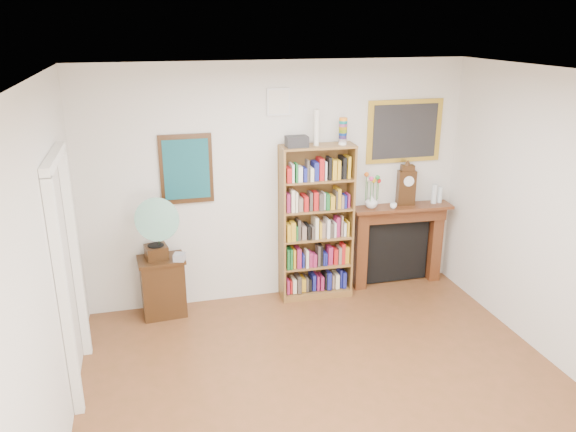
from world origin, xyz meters
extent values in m
cube|color=brown|center=(0.00, 0.00, -0.01)|extent=(4.50, 5.00, 0.01)
cube|color=white|center=(0.00, 0.00, 2.80)|extent=(4.50, 5.00, 0.01)
cube|color=silver|center=(0.00, 2.50, 1.40)|extent=(4.50, 0.01, 2.80)
cube|color=silver|center=(-2.25, 0.00, 1.40)|extent=(0.01, 5.00, 2.80)
cube|color=white|center=(-2.21, 0.73, 1.05)|extent=(0.08, 0.08, 2.10)
cube|color=white|center=(-2.21, 1.67, 1.05)|extent=(0.08, 0.08, 2.10)
cube|color=white|center=(-2.21, 1.20, 2.13)|extent=(0.08, 1.02, 0.08)
cube|color=black|center=(-1.05, 2.48, 1.65)|extent=(0.58, 0.03, 0.78)
cube|color=#114B54|center=(-1.05, 2.46, 1.65)|extent=(0.50, 0.01, 0.67)
cube|color=white|center=(0.00, 2.48, 2.35)|extent=(0.26, 0.03, 0.30)
cube|color=silver|center=(0.00, 2.46, 2.35)|extent=(0.22, 0.01, 0.26)
cube|color=gold|center=(1.55, 2.48, 1.95)|extent=(0.95, 0.03, 0.75)
cube|color=#262628|center=(1.55, 2.46, 1.95)|extent=(0.82, 0.01, 0.65)
cube|color=brown|center=(0.00, 2.33, 0.93)|extent=(0.04, 0.30, 1.87)
cube|color=brown|center=(0.84, 2.33, 0.93)|extent=(0.04, 0.30, 1.87)
cube|color=brown|center=(0.42, 2.33, 1.86)|extent=(0.87, 0.34, 0.03)
cube|color=brown|center=(0.42, 2.33, 0.04)|extent=(0.87, 0.34, 0.08)
cube|color=brown|center=(0.42, 2.47, 0.93)|extent=(0.86, 0.05, 1.87)
cube|color=brown|center=(0.42, 2.33, 0.40)|extent=(0.82, 0.32, 0.02)
cube|color=brown|center=(0.42, 2.33, 0.76)|extent=(0.82, 0.32, 0.02)
cube|color=brown|center=(0.42, 2.33, 1.11)|extent=(0.82, 0.32, 0.02)
cube|color=brown|center=(0.42, 2.33, 1.47)|extent=(0.82, 0.32, 0.02)
cube|color=black|center=(-1.40, 2.29, 0.35)|extent=(0.54, 0.41, 0.70)
cube|color=#472010|center=(1.01, 2.39, 0.51)|extent=(0.15, 0.19, 1.02)
cube|color=#472010|center=(2.03, 2.39, 0.51)|extent=(0.15, 0.19, 1.02)
cube|color=#472010|center=(1.52, 2.39, 0.93)|extent=(1.16, 0.25, 0.17)
cube|color=#472010|center=(1.52, 2.35, 1.03)|extent=(1.26, 0.37, 0.04)
cube|color=black|center=(1.52, 2.44, 0.43)|extent=(0.84, 0.09, 0.81)
cube|color=black|center=(-1.45, 2.33, 0.77)|extent=(0.27, 0.27, 0.14)
cylinder|color=black|center=(-1.45, 2.33, 0.84)|extent=(0.21, 0.21, 0.01)
cone|color=#2F4337|center=(-1.45, 2.19, 1.16)|extent=(0.56, 0.66, 0.60)
cube|color=silver|center=(-1.20, 2.18, 0.74)|extent=(0.15, 0.15, 0.08)
cube|color=black|center=(1.58, 2.40, 1.27)|extent=(0.23, 0.15, 0.43)
cylinder|color=white|center=(1.58, 2.34, 1.37)|extent=(0.13, 0.03, 0.13)
cube|color=black|center=(1.58, 2.40, 1.51)|extent=(0.17, 0.12, 0.08)
imported|color=silver|center=(1.12, 2.37, 1.13)|extent=(0.17, 0.17, 0.16)
imported|color=white|center=(1.38, 2.29, 1.09)|extent=(0.11, 0.11, 0.07)
cylinder|color=silver|center=(1.95, 2.36, 1.17)|extent=(0.07, 0.07, 0.24)
cylinder|color=silver|center=(2.03, 2.36, 1.15)|extent=(0.06, 0.06, 0.20)
camera|label=1|loc=(-1.47, -3.62, 3.19)|focal=35.00mm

